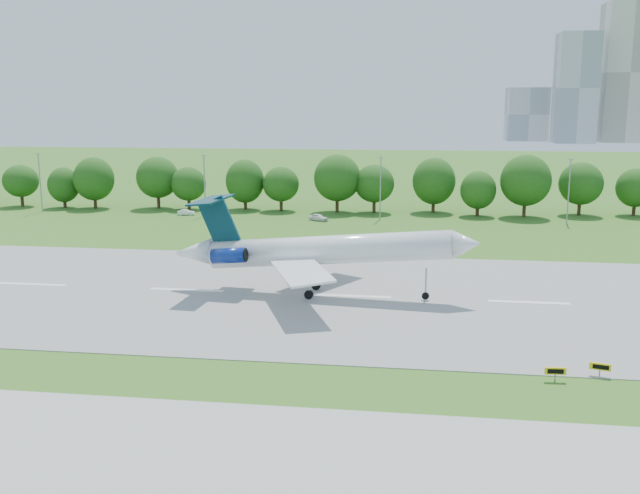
% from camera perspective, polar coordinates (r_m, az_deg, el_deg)
% --- Properties ---
extents(ground, '(600.00, 600.00, 0.00)m').
position_cam_1_polar(ground, '(60.55, 19.78, -10.67)').
color(ground, '#33661A').
rests_on(ground, ground).
extents(runway, '(400.00, 45.00, 0.08)m').
position_cam_1_polar(runway, '(83.89, 16.38, -4.31)').
color(runway, gray).
rests_on(runway, ground).
extents(tree_line, '(288.40, 8.40, 10.40)m').
position_cam_1_polar(tree_line, '(148.36, 12.83, 4.94)').
color(tree_line, '#382314').
rests_on(tree_line, ground).
extents(light_poles, '(175.90, 0.25, 12.19)m').
position_cam_1_polar(light_poles, '(138.24, 12.14, 4.58)').
color(light_poles, gray).
rests_on(light_poles, ground).
extents(skyline, '(127.00, 52.00, 80.00)m').
position_cam_1_polar(skyline, '(459.72, 22.62, 11.55)').
color(skyline, '#B2B2B7').
rests_on(skyline, ground).
extents(airliner, '(36.12, 26.17, 11.43)m').
position_cam_1_polar(airliner, '(82.63, -0.54, -0.18)').
color(airliner, white).
rests_on(airliner, ground).
extents(taxi_sign_left, '(1.72, 0.31, 1.20)m').
position_cam_1_polar(taxi_sign_left, '(61.26, 18.32, -9.42)').
color(taxi_sign_left, gray).
rests_on(taxi_sign_left, ground).
extents(taxi_sign_centre, '(1.67, 0.60, 1.18)m').
position_cam_1_polar(taxi_sign_centre, '(63.49, 21.50, -8.92)').
color(taxi_sign_centre, gray).
rests_on(taxi_sign_centre, ground).
extents(service_vehicle_a, '(3.56, 1.75, 1.12)m').
position_cam_1_polar(service_vehicle_a, '(146.78, -10.67, 2.74)').
color(service_vehicle_a, white).
rests_on(service_vehicle_a, ground).
extents(service_vehicle_b, '(4.26, 3.27, 1.35)m').
position_cam_1_polar(service_vehicle_b, '(137.05, -0.13, 2.39)').
color(service_vehicle_b, silver).
rests_on(service_vehicle_b, ground).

